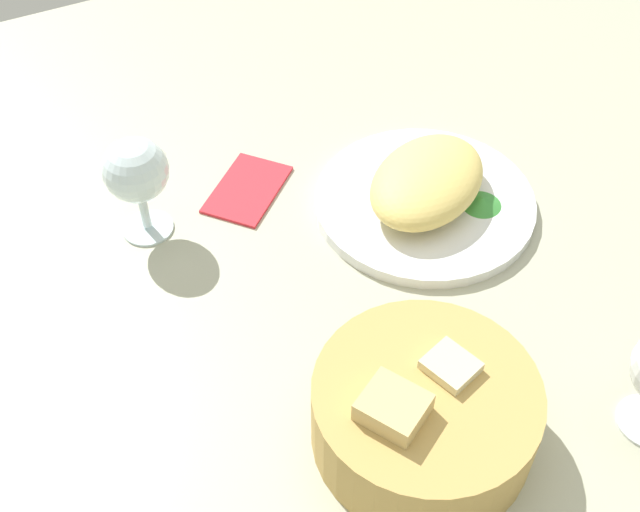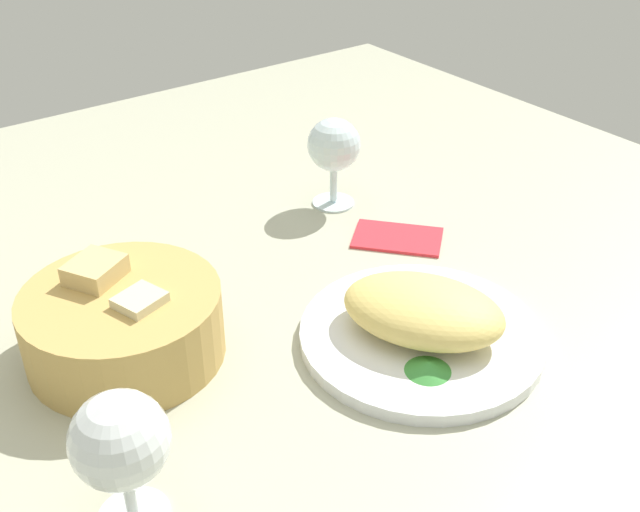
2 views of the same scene
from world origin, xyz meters
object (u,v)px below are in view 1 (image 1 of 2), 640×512
(wine_glass_near, at_px, (136,174))
(folded_napkin, at_px, (247,188))
(plate, at_px, (424,202))
(bread_basket, at_px, (423,413))

(wine_glass_near, relative_size, folded_napkin, 1.11)
(wine_glass_near, bearing_deg, folded_napkin, -176.92)
(plate, xyz_separation_m, folded_napkin, (0.17, -0.12, -0.00))
(bread_basket, height_order, folded_napkin, bread_basket)
(folded_napkin, bearing_deg, plate, 104.10)
(bread_basket, relative_size, wine_glass_near, 1.61)
(wine_glass_near, distance_m, folded_napkin, 0.15)
(bread_basket, bearing_deg, folded_napkin, -89.14)
(plate, relative_size, wine_glass_near, 2.05)
(wine_glass_near, bearing_deg, bread_basket, 109.68)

